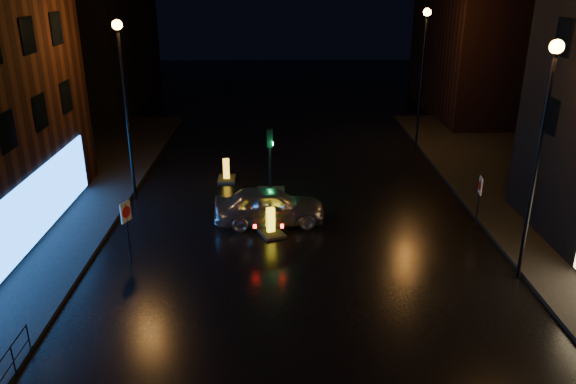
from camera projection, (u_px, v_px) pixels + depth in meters
name	position (u px, v px, depth m)	size (l,w,h in m)	color
building_far_left	(85.00, 17.00, 44.27)	(8.00, 16.00, 14.00)	black
building_far_right	(486.00, 33.00, 42.37)	(8.00, 14.00, 12.00)	black
street_lamp_lfar	(123.00, 84.00, 25.39)	(0.44, 0.44, 8.37)	black
street_lamp_rnear	(543.00, 128.00, 18.21)	(0.44, 0.44, 8.37)	black
street_lamp_rfar	(423.00, 58.00, 33.10)	(0.44, 0.44, 8.37)	black
traffic_signal	(270.00, 187.00, 27.35)	(1.40, 2.40, 3.45)	black
silver_hatchback	(269.00, 206.00, 24.40)	(1.92, 4.78, 1.63)	#B8BBC1
bollard_near	(271.00, 228.00, 23.58)	(1.34, 1.58, 1.17)	black
bollard_far	(227.00, 175.00, 29.68)	(0.92, 1.37, 1.18)	black
road_sign_left	(126.00, 217.00, 20.91)	(0.27, 0.55, 2.38)	black
road_sign_right	(480.00, 190.00, 23.79)	(0.14, 0.54, 2.24)	black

